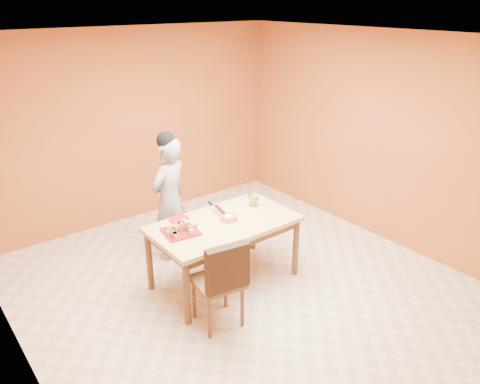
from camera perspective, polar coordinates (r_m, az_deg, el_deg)
floor at (r=5.39m, az=0.55°, el=-11.68°), size 5.00×5.00×0.00m
ceiling at (r=4.46m, az=0.68°, el=18.31°), size 5.00×5.00×0.00m
wall_back at (r=6.80m, az=-12.76°, el=7.74°), size 4.50×0.00×4.50m
wall_left at (r=3.90m, az=-26.37°, el=-5.59°), size 0.00×5.00×5.00m
wall_right at (r=6.34m, az=16.83°, el=6.24°), size 0.00×5.00×5.00m
dining_table at (r=5.18m, az=-1.96°, el=-4.59°), size 1.60×0.90×0.76m
dining_chair at (r=4.62m, az=-2.61°, el=-10.67°), size 0.51×0.58×0.97m
pastry_pile at (r=4.92m, az=-7.29°, el=-4.18°), size 0.31×0.31×0.10m
person at (r=5.74m, az=-8.57°, el=-0.89°), size 0.65×0.54×1.54m
pastry_platter at (r=4.95m, az=-7.26°, el=-4.81°), size 0.39×0.39×0.02m
red_dinner_plate at (r=5.23m, az=-7.44°, el=-3.29°), size 0.29×0.29×0.01m
white_cake_plate at (r=5.17m, az=-1.40°, el=-3.45°), size 0.33×0.33×0.01m
sponge_cake at (r=5.15m, az=-1.40°, el=-3.15°), size 0.27×0.27×0.05m
cake_server at (r=5.28m, az=-2.48°, el=-2.16°), size 0.11×0.28×0.01m
egg_ornament at (r=5.50m, az=1.71°, el=-1.01°), size 0.14×0.12×0.15m
magenta_glass at (r=5.53m, az=1.48°, el=-1.08°), size 0.08×0.08×0.10m
checker_tin at (r=5.77m, az=1.43°, el=-0.46°), size 0.12×0.12×0.03m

